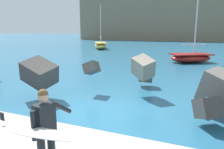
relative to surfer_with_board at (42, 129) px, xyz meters
name	(u,v)px	position (x,y,z in m)	size (l,w,h in m)	color
ground_plane	(96,112)	(-0.93, 4.07, -1.28)	(400.00, 400.00, 0.00)	#235B7A
breakwater_jetty	(187,87)	(2.24, 5.63, -0.36)	(29.07, 8.29, 2.02)	#4C4944
surfer_with_board	(42,129)	(0.00, 0.00, 0.00)	(2.12, 1.32, 1.78)	black
boat_near_left	(191,57)	(1.87, 19.25, -0.78)	(4.59, 3.98, 6.55)	maroon
boat_mid_left	(101,45)	(-13.25, 30.65, -0.68)	(4.55, 6.21, 7.27)	#EAC64C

